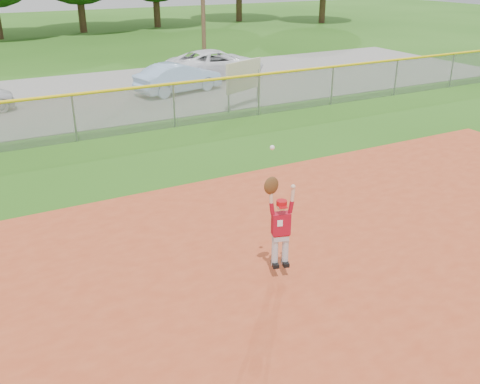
% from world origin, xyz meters
% --- Properties ---
extents(ground, '(120.00, 120.00, 0.00)m').
position_xyz_m(ground, '(0.00, 0.00, 0.00)').
color(ground, '#285B14').
rests_on(ground, ground).
extents(parking_strip, '(44.00, 10.00, 0.03)m').
position_xyz_m(parking_strip, '(0.00, 16.00, 0.01)').
color(parking_strip, gray).
rests_on(parking_strip, ground).
extents(car_blue, '(4.00, 2.13, 1.25)m').
position_xyz_m(car_blue, '(5.43, 14.75, 0.66)').
color(car_blue, '#9BBFE8').
rests_on(car_blue, parking_strip).
extents(car_white_b, '(5.01, 2.63, 1.34)m').
position_xyz_m(car_white_b, '(8.25, 16.83, 0.70)').
color(car_white_b, white).
rests_on(car_white_b, parking_strip).
extents(sponsor_sign, '(1.91, 0.85, 1.82)m').
position_xyz_m(sponsor_sign, '(6.68, 11.18, 1.20)').
color(sponsor_sign, gray).
rests_on(sponsor_sign, ground).
extents(outfield_fence, '(40.06, 0.10, 1.55)m').
position_xyz_m(outfield_fence, '(0.00, 10.00, 0.88)').
color(outfield_fence, gray).
rests_on(outfield_fence, ground).
extents(ballplayer, '(0.57, 0.33, 2.27)m').
position_xyz_m(ballplayer, '(1.40, 0.26, 1.10)').
color(ballplayer, silver).
rests_on(ballplayer, ground).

